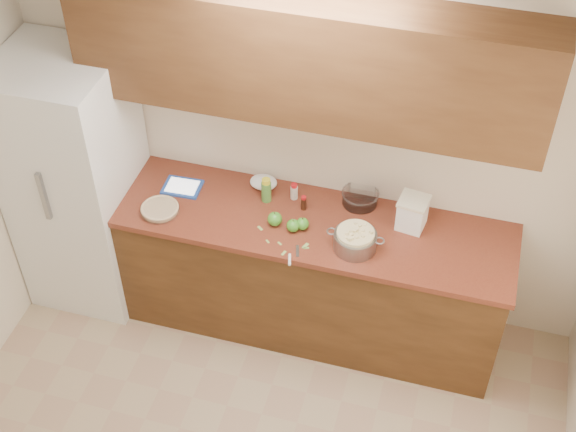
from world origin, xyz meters
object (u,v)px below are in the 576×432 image
(flour_canister, at_px, (412,213))
(pie, at_px, (160,209))
(tablet, at_px, (182,187))
(colander, at_px, (355,240))

(flour_canister, bearing_deg, pie, -168.97)
(flour_canister, bearing_deg, tablet, -177.96)
(pie, height_order, flour_canister, flour_canister)
(pie, height_order, colander, colander)
(pie, xyz_separation_m, colander, (1.21, 0.02, 0.04))
(flour_canister, xyz_separation_m, tablet, (-1.44, -0.05, -0.10))
(colander, bearing_deg, pie, -179.03)
(pie, distance_m, colander, 1.21)
(flour_canister, distance_m, tablet, 1.44)
(colander, bearing_deg, tablet, 169.27)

